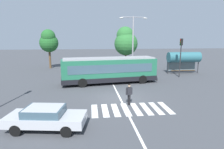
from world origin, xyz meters
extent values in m
plane|color=#424449|center=(0.00, 0.00, 0.00)|extent=(160.00, 160.00, 0.00)
cylinder|color=black|center=(3.28, 7.53, 0.50)|extent=(1.03, 0.43, 1.00)
cylinder|color=black|center=(3.60, 5.20, 0.50)|extent=(1.03, 0.43, 1.00)
cylinder|color=black|center=(-3.70, 6.57, 0.50)|extent=(1.03, 0.43, 1.00)
cylinder|color=black|center=(-3.38, 4.25, 0.50)|extent=(1.03, 0.43, 1.00)
cube|color=#236B4C|center=(-0.27, 5.86, 1.62)|extent=(11.25, 4.02, 2.55)
cube|color=black|center=(-0.27, 5.86, 0.62)|extent=(11.36, 4.06, 0.55)
cube|color=#3D5666|center=(-0.27, 5.86, 1.93)|extent=(9.95, 3.89, 0.96)
cube|color=#3D5666|center=(5.18, 6.60, 1.83)|extent=(0.34, 2.23, 1.63)
cube|color=black|center=(5.18, 6.60, 2.72)|extent=(0.32, 1.93, 0.28)
cube|color=#99999E|center=(-0.27, 5.86, 2.98)|extent=(10.78, 3.75, 0.16)
cube|color=#28282B|center=(5.29, 6.62, 0.43)|extent=(0.46, 2.54, 0.36)
cylinder|color=black|center=(0.52, -1.64, 0.42)|extent=(0.16, 0.16, 0.85)
cylinder|color=black|center=(0.57, -1.79, 0.42)|extent=(0.16, 0.16, 0.85)
cube|color=#232328|center=(0.54, -1.72, 1.15)|extent=(0.46, 0.36, 0.60)
cylinder|color=#232328|center=(0.31, -1.78, 1.12)|extent=(0.10, 0.10, 0.55)
cylinder|color=#232328|center=(0.78, -1.65, 1.12)|extent=(0.10, 0.10, 0.55)
sphere|color=tan|center=(0.54, -1.72, 1.56)|extent=(0.22, 0.22, 0.22)
sphere|color=black|center=(0.54, -1.72, 1.63)|extent=(0.19, 0.19, 0.19)
cylinder|color=black|center=(-3.58, -4.60, 0.32)|extent=(0.66, 0.30, 0.64)
cylinder|color=black|center=(-3.84, -6.26, 0.32)|extent=(0.66, 0.30, 0.64)
cylinder|color=black|center=(-6.34, -4.17, 0.32)|extent=(0.66, 0.30, 0.64)
cylinder|color=black|center=(-6.59, -5.83, 0.32)|extent=(0.66, 0.30, 0.64)
cube|color=#B7BABF|center=(-5.09, -5.21, 0.64)|extent=(4.73, 2.49, 0.52)
cube|color=#3D5666|center=(-5.17, -5.20, 1.12)|extent=(2.38, 1.91, 0.44)
cube|color=#B7BABF|center=(-5.17, -5.20, 1.30)|extent=(2.19, 1.81, 0.09)
cylinder|color=black|center=(-5.09, 15.31, 0.32)|extent=(0.24, 0.65, 0.64)
cylinder|color=black|center=(-3.41, 15.21, 0.32)|extent=(0.24, 0.65, 0.64)
cylinder|color=black|center=(-5.26, 12.53, 0.32)|extent=(0.24, 0.65, 0.64)
cylinder|color=black|center=(-3.59, 12.42, 0.32)|extent=(0.24, 0.65, 0.64)
cube|color=#38383D|center=(-4.34, 13.87, 0.64)|extent=(2.11, 4.61, 0.52)
cube|color=#3D5666|center=(-4.35, 13.78, 1.12)|extent=(1.74, 2.26, 0.44)
cube|color=#38383D|center=(-4.35, 13.78, 1.30)|extent=(1.65, 2.07, 0.09)
cylinder|color=black|center=(-2.38, 15.06, 0.32)|extent=(0.23, 0.65, 0.64)
cylinder|color=black|center=(-0.71, 14.97, 0.32)|extent=(0.23, 0.65, 0.64)
cylinder|color=black|center=(-2.53, 12.27, 0.32)|extent=(0.23, 0.65, 0.64)
cylinder|color=black|center=(-0.86, 12.18, 0.32)|extent=(0.23, 0.65, 0.64)
cube|color=#C6B793|center=(-1.62, 13.62, 0.64)|extent=(2.06, 4.59, 0.52)
cube|color=#3D5666|center=(-1.63, 13.53, 1.12)|extent=(1.71, 2.24, 0.44)
cube|color=#C6B793|center=(-1.63, 13.53, 1.30)|extent=(1.63, 2.06, 0.09)
cylinder|color=black|center=(0.46, 15.30, 0.32)|extent=(0.24, 0.65, 0.64)
cylinder|color=black|center=(2.13, 15.19, 0.32)|extent=(0.24, 0.65, 0.64)
cylinder|color=black|center=(0.27, 12.52, 0.32)|extent=(0.24, 0.65, 0.64)
cylinder|color=black|center=(1.94, 12.41, 0.32)|extent=(0.24, 0.65, 0.64)
cube|color=#234293|center=(1.20, 13.86, 0.64)|extent=(2.12, 4.61, 0.52)
cube|color=#3D5666|center=(1.20, 13.77, 1.12)|extent=(1.74, 2.26, 0.44)
cube|color=#234293|center=(1.20, 13.77, 1.30)|extent=(1.66, 2.08, 0.09)
cylinder|color=black|center=(3.05, 15.14, 0.32)|extent=(0.21, 0.64, 0.64)
cylinder|color=black|center=(4.72, 15.11, 0.32)|extent=(0.21, 0.64, 0.64)
cylinder|color=black|center=(3.00, 12.35, 0.32)|extent=(0.21, 0.64, 0.64)
cylinder|color=black|center=(4.68, 12.32, 0.32)|extent=(0.21, 0.64, 0.64)
cube|color=#B7BABF|center=(3.86, 13.73, 0.64)|extent=(1.89, 4.53, 0.52)
cube|color=#3D5666|center=(3.86, 13.64, 1.12)|extent=(1.64, 2.19, 0.44)
cube|color=#B7BABF|center=(3.86, 13.64, 1.30)|extent=(1.56, 2.00, 0.09)
cylinder|color=black|center=(6.02, 15.36, 0.32)|extent=(0.26, 0.66, 0.64)
cylinder|color=black|center=(7.69, 15.20, 0.32)|extent=(0.26, 0.66, 0.64)
cylinder|color=black|center=(5.76, 12.58, 0.32)|extent=(0.26, 0.66, 0.64)
cylinder|color=black|center=(7.42, 12.42, 0.32)|extent=(0.26, 0.66, 0.64)
cube|color=#196B70|center=(6.72, 13.89, 0.64)|extent=(2.24, 4.65, 0.52)
cube|color=#3D5666|center=(6.72, 13.80, 1.12)|extent=(1.80, 2.30, 0.44)
cube|color=#196B70|center=(6.72, 13.80, 1.30)|extent=(1.71, 2.12, 0.09)
cylinder|color=#28282B|center=(9.64, 8.21, 2.17)|extent=(0.14, 0.14, 4.35)
cube|color=black|center=(9.64, 8.21, 4.80)|extent=(0.28, 0.32, 0.90)
cylinder|color=red|center=(9.47, 8.21, 5.07)|extent=(0.04, 0.20, 0.20)
cylinder|color=#463707|center=(9.47, 8.21, 4.77)|extent=(0.04, 0.20, 0.20)
cylinder|color=#093B10|center=(9.47, 8.21, 4.47)|extent=(0.04, 0.20, 0.20)
cylinder|color=#28282B|center=(9.18, 10.94, 1.15)|extent=(0.12, 0.12, 2.30)
cylinder|color=#28282B|center=(13.97, 10.94, 1.15)|extent=(0.12, 0.12, 2.30)
cube|color=slate|center=(11.58, 11.64, 1.26)|extent=(4.60, 0.04, 1.93)
cylinder|color=#2D6670|center=(11.58, 10.94, 2.48)|extent=(4.89, 1.54, 1.54)
cube|color=#4C3823|center=(11.58, 10.94, 0.45)|extent=(3.83, 0.36, 0.08)
cylinder|color=#939399|center=(3.47, 10.07, 4.12)|extent=(0.20, 0.20, 8.25)
cylinder|color=#939399|center=(4.30, 10.07, 8.10)|extent=(1.66, 0.10, 0.10)
ellipsoid|color=silver|center=(5.13, 10.07, 7.97)|extent=(0.60, 0.32, 0.20)
cylinder|color=#939399|center=(2.64, 10.07, 8.10)|extent=(1.66, 0.10, 0.10)
ellipsoid|color=silver|center=(1.81, 10.07, 7.97)|extent=(0.60, 0.32, 0.20)
cylinder|color=brown|center=(-9.63, 18.42, 1.68)|extent=(0.36, 0.36, 3.36)
sphere|color=#236028|center=(-9.63, 18.42, 4.49)|extent=(3.22, 3.22, 3.22)
sphere|color=#236028|center=(-9.61, 18.08, 5.62)|extent=(2.41, 2.41, 2.41)
cylinder|color=brown|center=(4.48, 20.56, 1.33)|extent=(0.36, 0.36, 2.66)
sphere|color=#2D7033|center=(4.48, 20.56, 4.25)|extent=(4.54, 4.54, 4.54)
sphere|color=#2D7033|center=(4.36, 20.77, 5.84)|extent=(3.41, 3.41, 3.41)
cube|color=silver|center=(-2.24, -2.70, 0.00)|extent=(0.45, 2.61, 0.01)
cube|color=silver|center=(-1.45, -2.70, 0.00)|extent=(0.45, 2.61, 0.01)
cube|color=silver|center=(-0.67, -2.70, 0.00)|extent=(0.45, 2.61, 0.01)
cube|color=silver|center=(0.11, -2.70, 0.00)|extent=(0.45, 2.61, 0.01)
cube|color=silver|center=(0.89, -2.70, 0.00)|extent=(0.45, 2.61, 0.01)
cube|color=silver|center=(1.68, -2.70, 0.00)|extent=(0.45, 2.61, 0.01)
cube|color=silver|center=(2.46, -2.70, 0.00)|extent=(0.45, 2.61, 0.01)
cube|color=silver|center=(3.24, -2.70, 0.00)|extent=(0.45, 2.61, 0.01)
cube|color=silver|center=(0.09, 2.00, 0.00)|extent=(0.16, 24.00, 0.01)
camera|label=1|loc=(-2.45, -15.76, 5.23)|focal=29.93mm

